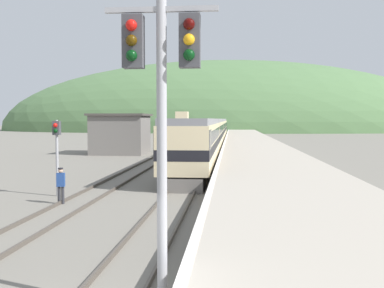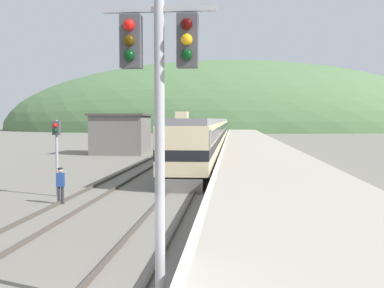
# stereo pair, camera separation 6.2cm
# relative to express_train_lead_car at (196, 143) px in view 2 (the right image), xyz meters

# --- Properties ---
(track_main) EXTENTS (1.52, 180.00, 0.16)m
(track_main) POSITION_rel_express_train_lead_car_xyz_m (0.00, 43.92, -2.09)
(track_main) COLOR #4C443D
(track_main) RESTS_ON ground
(track_siding) EXTENTS (1.52, 180.00, 0.16)m
(track_siding) POSITION_rel_express_train_lead_car_xyz_m (-4.51, 43.92, -2.09)
(track_siding) COLOR #4C443D
(track_siding) RESTS_ON ground
(platform) EXTENTS (7.03, 140.00, 1.11)m
(platform) POSITION_rel_express_train_lead_car_xyz_m (5.17, 23.92, -1.62)
(platform) COLOR #ADA393
(platform) RESTS_ON ground
(distant_hills) EXTENTS (156.52, 70.43, 47.55)m
(distant_hills) POSITION_rel_express_train_lead_car_xyz_m (0.00, 121.97, -2.17)
(distant_hills) COLOR #517547
(distant_hills) RESTS_ON ground
(station_shed) EXTENTS (6.28, 6.21, 4.52)m
(station_shed) POSITION_rel_express_train_lead_car_xyz_m (-9.86, 16.47, 0.11)
(station_shed) COLOR slate
(station_shed) RESTS_ON ground
(express_train_lead_car) EXTENTS (2.97, 20.17, 4.33)m
(express_train_lead_car) POSITION_rel_express_train_lead_car_xyz_m (0.00, 0.00, 0.00)
(express_train_lead_car) COLOR black
(express_train_lead_car) RESTS_ON ground
(carriage_second) EXTENTS (2.96, 19.15, 3.97)m
(carriage_second) POSITION_rel_express_train_lead_car_xyz_m (0.00, 20.77, -0.01)
(carriage_second) COLOR black
(carriage_second) RESTS_ON ground
(carriage_third) EXTENTS (2.96, 19.15, 3.97)m
(carriage_third) POSITION_rel_express_train_lead_car_xyz_m (0.00, 40.80, -0.01)
(carriage_third) COLOR black
(carriage_third) RESTS_ON ground
(carriage_fourth) EXTENTS (2.96, 19.15, 3.97)m
(carriage_fourth) POSITION_rel_express_train_lead_car_xyz_m (0.00, 60.83, -0.01)
(carriage_fourth) COLOR black
(carriage_fourth) RESTS_ON ground
(signal_mast_main) EXTENTS (2.20, 0.42, 6.94)m
(signal_mast_main) POSITION_rel_express_train_lead_car_xyz_m (1.28, -24.55, 2.36)
(signal_mast_main) COLOR #9E9EA3
(signal_mast_main) RESTS_ON ground
(signal_post_siding) EXTENTS (0.36, 0.42, 3.89)m
(signal_post_siding) POSITION_rel_express_train_lead_car_xyz_m (-6.21, -11.16, 0.62)
(signal_post_siding) COLOR #9E9EA3
(signal_post_siding) RESTS_ON ground
(track_worker) EXTENTS (0.39, 0.26, 1.68)m
(track_worker) POSITION_rel_express_train_lead_car_xyz_m (-5.23, -13.19, -1.22)
(track_worker) COLOR #2D2D33
(track_worker) RESTS_ON ground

